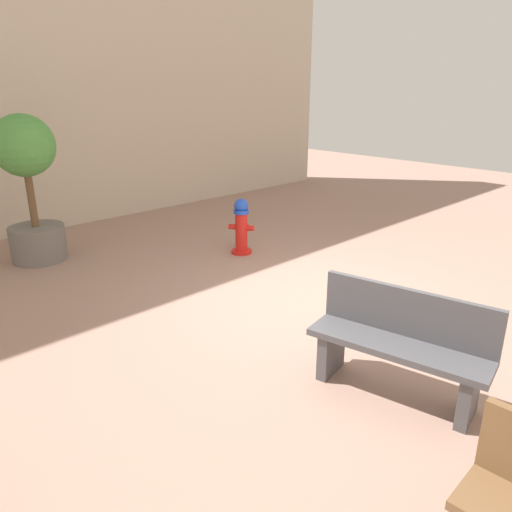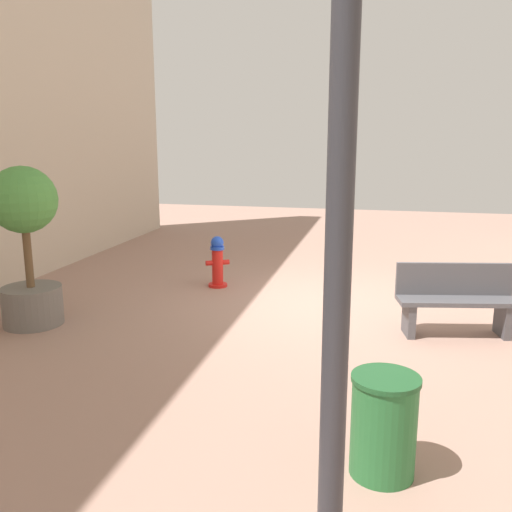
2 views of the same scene
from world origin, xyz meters
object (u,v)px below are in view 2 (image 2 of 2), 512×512
(trash_bin, at_px, (384,425))
(fire_hydrant, at_px, (217,261))
(planter_tree, at_px, (26,236))
(street_lamp, at_px, (341,181))
(bench_near, at_px, (456,299))

(trash_bin, bearing_deg, fire_hydrant, -60.03)
(trash_bin, bearing_deg, planter_tree, -27.25)
(fire_hydrant, relative_size, street_lamp, 0.23)
(planter_tree, xyz_separation_m, street_lamp, (-4.55, 3.80, 1.12))
(fire_hydrant, distance_m, street_lamp, 7.10)
(street_lamp, bearing_deg, planter_tree, -39.89)
(fire_hydrant, bearing_deg, bench_near, 157.66)
(planter_tree, bearing_deg, bench_near, -170.62)
(bench_near, relative_size, street_lamp, 0.42)
(bench_near, xyz_separation_m, trash_bin, (0.91, 3.44, -0.08))
(bench_near, bearing_deg, street_lamp, 75.77)
(trash_bin, bearing_deg, bench_near, -104.87)
(bench_near, height_order, trash_bin, bench_near)
(bench_near, bearing_deg, trash_bin, 75.13)
(bench_near, bearing_deg, planter_tree, 9.38)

